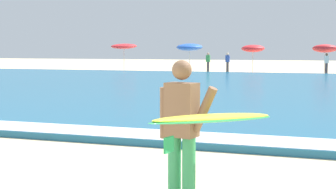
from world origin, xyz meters
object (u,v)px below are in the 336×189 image
(beach_umbrella_0, at_px, (124,46))
(beach_umbrella_1, at_px, (189,47))
(surfer_with_board, at_px, (200,125))
(beachgoer_near_row_right, at_px, (327,63))
(beachgoer_near_row_mid, at_px, (228,62))
(beach_umbrella_2, at_px, (253,48))
(beachgoer_near_row_left, at_px, (208,62))
(beach_umbrella_3, at_px, (325,48))

(beach_umbrella_0, height_order, beach_umbrella_1, beach_umbrella_0)
(surfer_with_board, xyz_separation_m, beachgoer_near_row_right, (0.99, 32.17, -0.19))
(surfer_with_board, bearing_deg, beach_umbrella_0, 115.00)
(beachgoer_near_row_mid, bearing_deg, beachgoer_near_row_right, -7.73)
(beach_umbrella_2, distance_m, beachgoer_near_row_left, 3.83)
(beach_umbrella_2, distance_m, beachgoer_near_row_mid, 2.59)
(beach_umbrella_0, bearing_deg, beach_umbrella_2, 7.62)
(beach_umbrella_1, bearing_deg, beach_umbrella_0, -173.13)
(beach_umbrella_0, height_order, beachgoer_near_row_mid, beach_umbrella_0)
(beach_umbrella_3, relative_size, beachgoer_near_row_right, 1.45)
(beachgoer_near_row_mid, bearing_deg, beachgoer_near_row_left, 175.19)
(surfer_with_board, xyz_separation_m, beach_umbrella_1, (-9.90, 34.00, 1.00))
(beach_umbrella_1, xyz_separation_m, beach_umbrella_3, (10.74, -0.82, -0.11))
(beach_umbrella_0, distance_m, beachgoer_near_row_right, 16.61)
(beach_umbrella_0, distance_m, beach_umbrella_3, 16.37)
(beachgoer_near_row_mid, bearing_deg, beach_umbrella_0, 179.21)
(beach_umbrella_0, bearing_deg, beach_umbrella_1, 6.87)
(beach_umbrella_1, height_order, beach_umbrella_3, beach_umbrella_1)
(beach_umbrella_1, height_order, beach_umbrella_2, beach_umbrella_1)
(beach_umbrella_3, bearing_deg, surfer_with_board, -91.44)
(beach_umbrella_1, xyz_separation_m, beach_umbrella_2, (5.14, 0.76, -0.11))
(beach_umbrella_2, bearing_deg, beach_umbrella_3, -15.83)
(beach_umbrella_2, height_order, beachgoer_near_row_mid, beach_umbrella_2)
(surfer_with_board, relative_size, beachgoer_near_row_right, 1.71)
(beach_umbrella_1, height_order, beachgoer_near_row_left, beach_umbrella_1)
(surfer_with_board, bearing_deg, beachgoer_near_row_mid, 101.11)
(surfer_with_board, bearing_deg, beach_umbrella_2, 97.80)
(surfer_with_board, relative_size, beach_umbrella_3, 1.19)
(beach_umbrella_1, distance_m, beachgoer_near_row_left, 2.22)
(beach_umbrella_2, xyz_separation_m, beachgoer_near_row_mid, (-1.76, -1.57, -1.08))
(surfer_with_board, relative_size, beachgoer_near_row_mid, 1.71)
(surfer_with_board, xyz_separation_m, beach_umbrella_2, (-4.76, 34.76, 0.89))
(surfer_with_board, distance_m, beachgoer_near_row_mid, 33.83)
(beach_umbrella_1, relative_size, beachgoer_near_row_right, 1.51)
(surfer_with_board, height_order, beachgoer_near_row_mid, surfer_with_board)
(beachgoer_near_row_left, bearing_deg, beachgoer_near_row_mid, -4.81)
(beachgoer_near_row_left, relative_size, beachgoer_near_row_right, 1.00)
(beach_umbrella_2, height_order, beach_umbrella_3, beach_umbrella_3)
(surfer_with_board, distance_m, beach_umbrella_3, 33.19)
(beachgoer_near_row_mid, relative_size, beachgoer_near_row_right, 1.00)
(beach_umbrella_1, bearing_deg, beachgoer_near_row_mid, -13.35)
(beach_umbrella_2, height_order, beachgoer_near_row_left, beach_umbrella_2)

